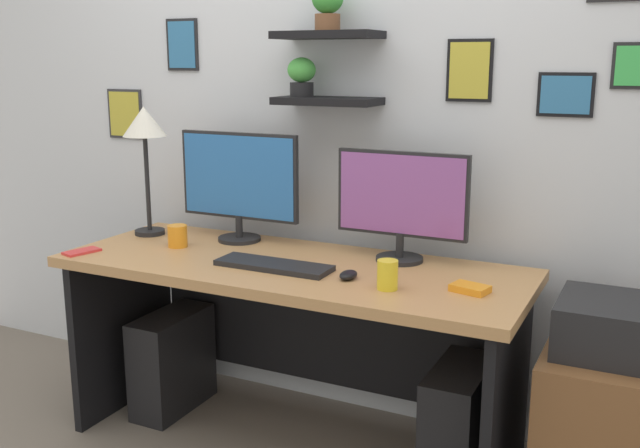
# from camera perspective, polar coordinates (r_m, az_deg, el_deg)

# --- Properties ---
(ground_plane) EXTENTS (8.00, 8.00, 0.00)m
(ground_plane) POSITION_cam_1_polar(r_m,az_deg,el_deg) (3.04, -2.20, -16.80)
(ground_plane) COLOR #70665B
(back_wall_assembly) EXTENTS (4.40, 0.24, 2.70)m
(back_wall_assembly) POSITION_cam_1_polar(r_m,az_deg,el_deg) (3.04, 1.57, 10.03)
(back_wall_assembly) COLOR silver
(back_wall_assembly) RESTS_ON ground
(desk) EXTENTS (1.79, 0.68, 0.75)m
(desk) POSITION_cam_1_polar(r_m,az_deg,el_deg) (2.86, -1.75, -6.74)
(desk) COLOR tan
(desk) RESTS_ON ground
(monitor_left) EXTENTS (0.55, 0.18, 0.46)m
(monitor_left) POSITION_cam_1_polar(r_m,az_deg,el_deg) (3.05, -6.37, 3.29)
(monitor_left) COLOR black
(monitor_left) RESTS_ON desk
(monitor_right) EXTENTS (0.51, 0.18, 0.42)m
(monitor_right) POSITION_cam_1_polar(r_m,az_deg,el_deg) (2.75, 6.41, 1.76)
(monitor_right) COLOR black
(monitor_right) RESTS_ON desk
(keyboard) EXTENTS (0.44, 0.14, 0.02)m
(keyboard) POSITION_cam_1_polar(r_m,az_deg,el_deg) (2.68, -3.65, -3.25)
(keyboard) COLOR black
(keyboard) RESTS_ON desk
(computer_mouse) EXTENTS (0.06, 0.09, 0.03)m
(computer_mouse) POSITION_cam_1_polar(r_m,az_deg,el_deg) (2.55, 2.24, -4.01)
(computer_mouse) COLOR black
(computer_mouse) RESTS_ON desk
(desk_lamp) EXTENTS (0.19, 0.19, 0.56)m
(desk_lamp) POSITION_cam_1_polar(r_m,az_deg,el_deg) (3.21, -13.59, 7.07)
(desk_lamp) COLOR black
(desk_lamp) RESTS_ON desk
(cell_phone) EXTENTS (0.11, 0.15, 0.01)m
(cell_phone) POSITION_cam_1_polar(r_m,az_deg,el_deg) (3.04, -18.17, -2.06)
(cell_phone) COLOR red
(cell_phone) RESTS_ON desk
(coffee_mug) EXTENTS (0.08, 0.08, 0.09)m
(coffee_mug) POSITION_cam_1_polar(r_m,az_deg,el_deg) (3.03, -11.11, -0.93)
(coffee_mug) COLOR orange
(coffee_mug) RESTS_ON desk
(pen_cup) EXTENTS (0.07, 0.07, 0.10)m
(pen_cup) POSITION_cam_1_polar(r_m,az_deg,el_deg) (2.44, 5.32, -3.98)
(pen_cup) COLOR yellow
(pen_cup) RESTS_ON desk
(scissors_tray) EXTENTS (0.14, 0.11, 0.02)m
(scissors_tray) POSITION_cam_1_polar(r_m,az_deg,el_deg) (2.46, 11.68, -4.97)
(scissors_tray) COLOR orange
(scissors_tray) RESTS_ON desk
(drawer_cabinet) EXTENTS (0.44, 0.50, 0.59)m
(drawer_cabinet) POSITION_cam_1_polar(r_m,az_deg,el_deg) (2.64, 21.77, -15.36)
(drawer_cabinet) COLOR brown
(drawer_cabinet) RESTS_ON ground
(printer) EXTENTS (0.38, 0.34, 0.17)m
(printer) POSITION_cam_1_polar(r_m,az_deg,el_deg) (2.49, 22.50, -7.55)
(printer) COLOR black
(printer) RESTS_ON drawer_cabinet
(computer_tower_left) EXTENTS (0.18, 0.40, 0.43)m
(computer_tower_left) POSITION_cam_1_polar(r_m,az_deg,el_deg) (3.28, -11.49, -10.51)
(computer_tower_left) COLOR black
(computer_tower_left) RESTS_ON ground
(computer_tower_right) EXTENTS (0.18, 0.40, 0.45)m
(computer_tower_right) POSITION_cam_1_polar(r_m,az_deg,el_deg) (2.73, 10.75, -15.34)
(computer_tower_right) COLOR black
(computer_tower_right) RESTS_ON ground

